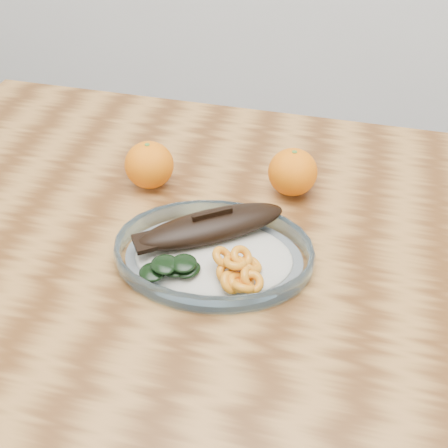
% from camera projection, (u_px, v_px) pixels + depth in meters
% --- Properties ---
extents(dining_table, '(1.20, 0.80, 0.75)m').
position_uv_depth(dining_table, '(224.00, 285.00, 0.90)').
color(dining_table, '#5A3315').
rests_on(dining_table, ground).
extents(plated_meal, '(0.56, 0.56, 0.08)m').
position_uv_depth(plated_meal, '(214.00, 251.00, 0.79)').
color(plated_meal, white).
rests_on(plated_meal, dining_table).
extents(orange_left, '(0.08, 0.08, 0.08)m').
position_uv_depth(orange_left, '(149.00, 165.00, 0.92)').
color(orange_left, orange).
rests_on(orange_left, dining_table).
extents(orange_right, '(0.08, 0.08, 0.08)m').
position_uv_depth(orange_right, '(293.00, 172.00, 0.90)').
color(orange_right, orange).
rests_on(orange_right, dining_table).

